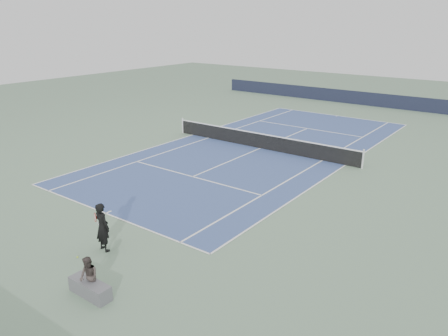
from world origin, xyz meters
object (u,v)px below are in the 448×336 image
Objects in this scene: tennis_ball at (77,257)px; spectator_bench at (89,282)px; tennis_net at (261,141)px; tennis_player at (102,227)px.

tennis_ball is 2.37m from spectator_bench.
tennis_net is 7.36× the size of tennis_player.
tennis_ball is (2.06, -14.72, -0.47)m from tennis_net.
tennis_net is 210.52× the size of tennis_ball.
tennis_player is 28.61× the size of tennis_ball.
tennis_player is 2.68m from spectator_bench.
tennis_net is 14.02m from tennis_player.
tennis_player is at bearing 71.95° from tennis_ball.
tennis_player is 1.27m from tennis_ball.
spectator_bench reaches higher than tennis_ball.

